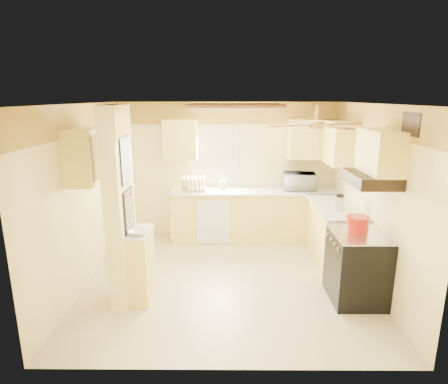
{
  "coord_description": "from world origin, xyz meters",
  "views": [
    {
      "loc": [
        -0.02,
        -5.01,
        2.59
      ],
      "look_at": [
        -0.06,
        0.35,
        1.22
      ],
      "focal_mm": 30.0,
      "sensor_mm": 36.0,
      "label": 1
    }
  ],
  "objects_px": {
    "microwave": "(299,181)",
    "bowl": "(139,232)",
    "kettle": "(340,203)",
    "dutch_oven": "(358,224)",
    "stove": "(357,266)"
  },
  "relations": [
    {
      "from": "microwave",
      "to": "bowl",
      "type": "bearing_deg",
      "value": 48.75
    },
    {
      "from": "kettle",
      "to": "microwave",
      "type": "bearing_deg",
      "value": 105.85
    },
    {
      "from": "microwave",
      "to": "kettle",
      "type": "bearing_deg",
      "value": 110.77
    },
    {
      "from": "bowl",
      "to": "dutch_oven",
      "type": "distance_m",
      "value": 2.77
    },
    {
      "from": "microwave",
      "to": "dutch_oven",
      "type": "bearing_deg",
      "value": 104.45
    },
    {
      "from": "bowl",
      "to": "microwave",
      "type": "bearing_deg",
      "value": 43.83
    },
    {
      "from": "dutch_oven",
      "to": "kettle",
      "type": "bearing_deg",
      "value": 89.32
    },
    {
      "from": "dutch_oven",
      "to": "kettle",
      "type": "height_order",
      "value": "kettle"
    },
    {
      "from": "stove",
      "to": "bowl",
      "type": "bearing_deg",
      "value": -177.36
    },
    {
      "from": "microwave",
      "to": "bowl",
      "type": "height_order",
      "value": "microwave"
    },
    {
      "from": "stove",
      "to": "microwave",
      "type": "relative_size",
      "value": 1.64
    },
    {
      "from": "bowl",
      "to": "dutch_oven",
      "type": "relative_size",
      "value": 0.81
    },
    {
      "from": "microwave",
      "to": "kettle",
      "type": "relative_size",
      "value": 2.27
    },
    {
      "from": "stove",
      "to": "kettle",
      "type": "xyz_separation_m",
      "value": [
        0.0,
        0.91,
        0.59
      ]
    },
    {
      "from": "dutch_oven",
      "to": "bowl",
      "type": "bearing_deg",
      "value": -175.61
    }
  ]
}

